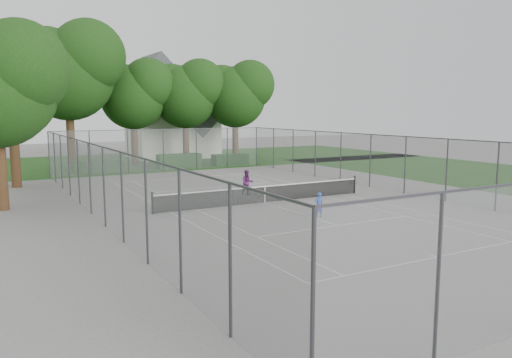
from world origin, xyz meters
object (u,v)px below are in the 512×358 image
tennis_net (265,193)px  house (172,117)px  woman_player (247,183)px  girl_player (319,205)px

tennis_net → house: house is taller
house → woman_player: 26.57m
woman_player → house: bearing=94.4°
tennis_net → woman_player: bearing=83.1°
tennis_net → woman_player: woman_player is taller
girl_player → woman_player: woman_player is taller
house → girl_player: 33.62m
girl_player → tennis_net: bearing=-80.4°
house → tennis_net: bearing=-99.9°
tennis_net → house: size_ratio=1.18×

